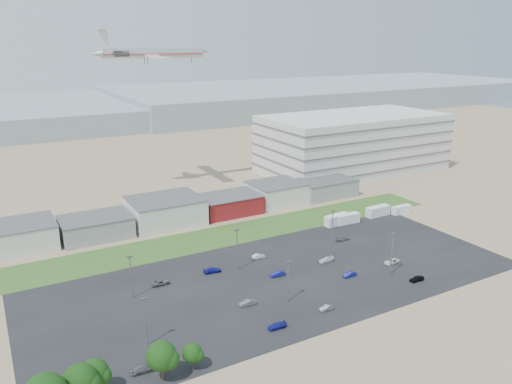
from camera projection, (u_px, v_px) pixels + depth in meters
ground at (310, 322)px, 103.52m from camera, size 700.00×700.00×0.00m
parking_lot at (279, 278)px, 122.54m from camera, size 120.00×50.00×0.01m
grass_strip at (207, 239)px, 146.88m from camera, size 160.00×16.00×0.02m
hills_backdrop at (115, 110)px, 383.65m from camera, size 700.00×200.00×9.00m
building_row at (131, 217)px, 153.59m from camera, size 170.00×20.00×8.00m
parking_garage at (353, 143)px, 221.33m from camera, size 80.00×40.00×25.00m
box_trailer_a at (337, 220)px, 158.02m from camera, size 8.86×3.44×3.25m
box_trailer_b at (347, 219)px, 159.25m from camera, size 8.26×2.98×3.05m
box_trailer_c at (378, 211)px, 165.90m from camera, size 8.86×3.12×3.28m
box_trailer_d at (401, 210)px, 168.24m from camera, size 7.26×2.36×2.71m
tree_left at (81, 384)px, 77.97m from camera, size 5.96×5.96×8.94m
tree_mid at (95, 376)px, 81.08m from camera, size 4.99×4.99×7.49m
tree_right at (161, 359)px, 84.67m from camera, size 5.57×5.57×8.36m
tree_near at (192, 355)px, 87.94m from camera, size 3.82×3.82×5.73m
lightpole_front_l at (146, 322)px, 94.31m from camera, size 1.18×0.49×10.04m
lightpole_front_m at (288, 282)px, 110.42m from camera, size 1.14×0.47×9.65m
lightpole_front_r at (392, 254)px, 123.15m from camera, size 1.29×0.54×10.94m
lightpole_back_l at (131, 277)px, 112.00m from camera, size 1.19×0.50×10.15m
lightpole_back_m at (237, 250)px, 125.66m from camera, size 1.29×0.54×10.97m
lightpole_back_r at (332, 228)px, 140.62m from camera, size 1.24×0.52×10.52m
airliner at (154, 53)px, 181.09m from camera, size 46.06×32.00×13.39m
parked_car_0 at (392, 262)px, 130.36m from camera, size 4.77×2.49×1.28m
parked_car_1 at (350, 274)px, 123.27m from camera, size 3.64×1.29×1.20m
parked_car_2 at (417, 279)px, 120.99m from camera, size 3.88×1.71×1.30m
parked_car_3 at (277, 326)px, 101.08m from camera, size 3.99×1.79×1.14m
parked_car_4 at (248, 303)px, 109.92m from camera, size 3.86×1.60×1.24m
parked_car_6 at (212, 270)px, 125.43m from camera, size 4.68×2.32×1.31m
parked_car_7 at (278, 274)px, 123.51m from camera, size 3.93×1.60×1.27m
parked_car_8 at (343, 238)px, 145.66m from camera, size 3.91×1.98×1.28m
parked_car_9 at (161, 282)px, 119.16m from camera, size 4.26×2.02×1.17m
parked_car_10 at (142, 369)px, 87.73m from camera, size 4.31×1.96×1.22m
parked_car_11 at (259, 256)px, 133.79m from camera, size 3.61×1.50×1.16m
parked_car_12 at (326, 260)px, 131.38m from camera, size 4.27×1.84×1.23m
parked_car_13 at (327, 308)px, 107.88m from camera, size 3.40×1.24×1.11m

